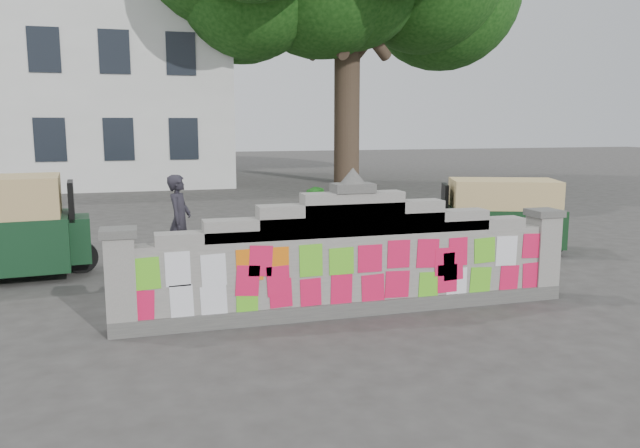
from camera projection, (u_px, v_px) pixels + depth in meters
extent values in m
plane|color=#383533|center=(352.00, 313.00, 8.63)|extent=(100.00, 100.00, 0.00)
cube|color=#4C4C49|center=(352.00, 306.00, 8.61)|extent=(6.40, 0.42, 0.20)
cube|color=gray|center=(352.00, 271.00, 8.53)|extent=(6.40, 0.32, 1.00)
cube|color=gray|center=(352.00, 230.00, 8.44)|extent=(5.20, 0.32, 0.14)
cube|color=gray|center=(352.00, 225.00, 8.43)|extent=(4.00, 0.32, 0.28)
cube|color=gray|center=(353.00, 219.00, 8.41)|extent=(2.60, 0.32, 0.44)
cube|color=gray|center=(353.00, 214.00, 8.40)|extent=(1.40, 0.32, 0.58)
cube|color=#4C4C49|center=(353.00, 188.00, 8.35)|extent=(0.55, 0.36, 0.12)
cone|color=#4C4C49|center=(353.00, 176.00, 8.32)|extent=(0.36, 0.36, 0.22)
cube|color=gray|center=(121.00, 285.00, 7.69)|extent=(0.36, 0.40, 1.24)
cube|color=#4C4C49|center=(118.00, 233.00, 7.59)|extent=(0.44, 0.44, 0.10)
cube|color=gray|center=(542.00, 256.00, 9.36)|extent=(0.36, 0.40, 1.24)
cube|color=#4C4C49|center=(544.00, 213.00, 9.26)|extent=(0.44, 0.44, 0.10)
cube|color=silver|center=(32.00, 90.00, 26.90)|extent=(16.00, 10.00, 8.00)
cylinder|color=#38281E|center=(347.00, 114.00, 26.86)|extent=(1.10, 1.10, 6.00)
imported|color=black|center=(181.00, 254.00, 10.31)|extent=(1.81, 1.17, 0.90)
imported|color=#25232B|center=(180.00, 236.00, 10.26)|extent=(0.54, 0.65, 1.52)
imported|color=green|center=(317.00, 231.00, 10.68)|extent=(0.89, 0.93, 1.52)
cube|color=#11331B|center=(74.00, 239.00, 10.82)|extent=(0.62, 0.82, 0.78)
cube|color=black|center=(71.00, 201.00, 10.72)|extent=(0.15, 0.78, 0.67)
cylinder|color=black|center=(82.00, 257.00, 10.91)|extent=(0.57, 0.18, 0.56)
cube|color=#113317|center=(502.00, 226.00, 12.77)|extent=(2.55, 1.94, 0.76)
cube|color=#D5B572|center=(504.00, 194.00, 12.67)|extent=(2.36, 1.83, 0.57)
cube|color=#113317|center=(444.00, 225.00, 12.86)|extent=(0.67, 0.78, 0.66)
cube|color=black|center=(445.00, 198.00, 12.77)|extent=(0.30, 0.65, 0.57)
cylinder|color=black|center=(439.00, 238.00, 12.91)|extent=(0.48, 0.27, 0.47)
cylinder|color=black|center=(537.00, 235.00, 13.27)|extent=(0.48, 0.27, 0.47)
cylinder|color=black|center=(551.00, 245.00, 12.25)|extent=(0.48, 0.27, 0.47)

